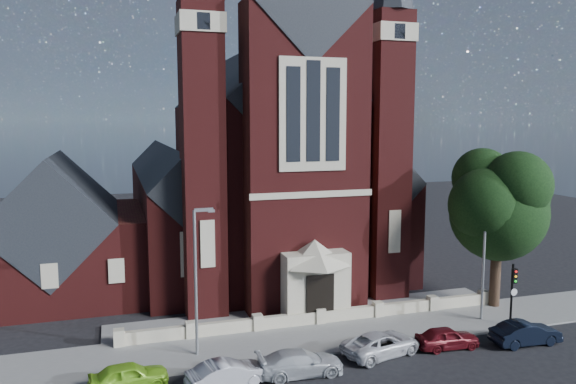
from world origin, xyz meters
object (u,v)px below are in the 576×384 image
parish_hall (58,240)px  car_dark_red (447,338)px  street_lamp_left (197,273)px  street_lamp_right (485,250)px  car_white_suv (381,344)px  car_navy (526,333)px  church (255,171)px  traffic_signal (513,287)px  street_tree (503,207)px  car_lime_van (129,376)px  car_silver_a (227,374)px  car_silver_b (300,363)px

parish_hall → car_dark_red: size_ratio=3.40×
street_lamp_left → street_lamp_right: 18.00m
car_white_suv → car_navy: size_ratio=1.13×
car_dark_red → car_navy: car_navy is taller
car_dark_red → car_navy: (4.57, -0.86, 0.05)m
church → traffic_signal: bearing=-61.8°
street_tree → street_lamp_right: size_ratio=1.32×
car_lime_van → car_silver_a: car_silver_a is taller
parish_hall → traffic_signal: bearing=-30.0°
traffic_signal → car_silver_b: traffic_signal is taller
street_lamp_left → car_lime_van: size_ratio=2.18×
street_lamp_left → car_lime_van: (-3.71, -2.68, -3.97)m
car_silver_a → street_lamp_right: bearing=-88.0°
car_dark_red → traffic_signal: bearing=-71.3°
parish_hall → car_white_suv: size_ratio=2.68×
street_lamp_right → car_lime_van: street_lamp_right is taller
church → car_navy: bearing=-66.3°
traffic_signal → car_dark_red: bearing=-164.7°
traffic_signal → car_dark_red: size_ratio=1.11×
street_lamp_right → car_white_suv: (-8.51, -2.80, -3.97)m
car_silver_b → car_silver_a: bearing=94.5°
street_tree → car_silver_a: size_ratio=2.74×
street_tree → car_dark_red: street_tree is taller
church → traffic_signal: 23.94m
street_tree → car_dark_red: size_ratio=2.98×
traffic_signal → car_dark_red: 6.04m
car_silver_b → street_lamp_left: bearing=52.3°
church → traffic_signal: church is taller
street_tree → car_white_suv: (-11.02, -4.51, -6.33)m
street_lamp_right → church: bearing=118.0°
street_tree → street_lamp_left: size_ratio=1.32×
street_tree → street_lamp_left: 20.71m
street_tree → car_silver_a: bearing=-164.1°
car_navy → street_lamp_left: bearing=79.2°
car_lime_van → car_silver_a: (4.49, -1.24, 0.01)m
car_silver_a → car_dark_red: bearing=-97.0°
street_tree → street_lamp_left: (-20.51, -1.71, -2.36)m
traffic_signal → parish_hall: bearing=150.0°
car_lime_van → car_silver_b: (8.22, -1.08, 0.01)m
street_lamp_right → car_navy: 5.57m
parish_hall → street_tree: bearing=-23.3°
church → street_lamp_right: church is taller
car_lime_van → street_tree: bearing=-86.6°
street_tree → car_navy: size_ratio=2.65×
street_lamp_right → parish_hall: bearing=151.8°
street_tree → traffic_signal: bearing=-115.9°
street_lamp_left → car_dark_red: (13.40, -3.08, -3.99)m
parish_hall → car_silver_a: parish_hall is taller
street_lamp_right → car_white_suv: bearing=-161.8°
car_lime_van → car_silver_a: bearing=-112.3°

